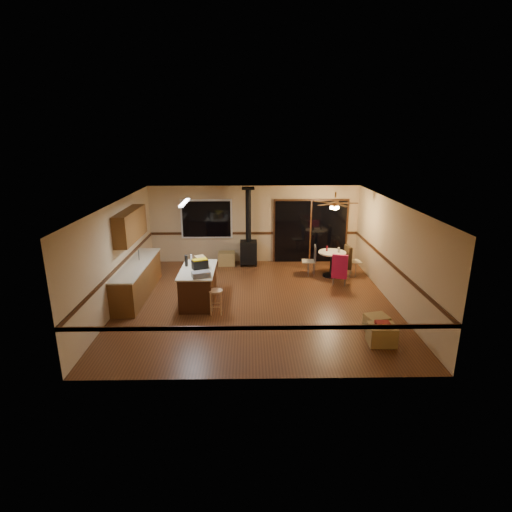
{
  "coord_description": "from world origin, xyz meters",
  "views": [
    {
      "loc": [
        -0.18,
        -9.7,
        4.17
      ],
      "look_at": [
        0.0,
        0.3,
        1.15
      ],
      "focal_mm": 28.0,
      "sensor_mm": 36.0,
      "label": 1
    }
  ],
  "objects_px": {
    "kitchen_island": "(198,285)",
    "blue_bucket": "(206,306)",
    "bar_stool": "(216,302)",
    "box_corner_a": "(382,335)",
    "toolbox_black": "(200,264)",
    "chair_left": "(312,257)",
    "chair_near": "(340,267)",
    "box_under_window": "(227,259)",
    "toolbox_grey": "(201,274)",
    "chair_right": "(349,257)",
    "box_corner_b": "(376,323)",
    "dining_table": "(332,260)",
    "wood_stove": "(248,244)"
  },
  "relations": [
    {
      "from": "dining_table",
      "to": "box_corner_a",
      "type": "distance_m",
      "value": 4.23
    },
    {
      "from": "chair_right",
      "to": "box_under_window",
      "type": "height_order",
      "value": "chair_right"
    },
    {
      "from": "dining_table",
      "to": "chair_right",
      "type": "distance_m",
      "value": 0.52
    },
    {
      "from": "chair_left",
      "to": "box_under_window",
      "type": "bearing_deg",
      "value": 158.11
    },
    {
      "from": "blue_bucket",
      "to": "box_corner_a",
      "type": "relative_size",
      "value": 0.6
    },
    {
      "from": "chair_right",
      "to": "box_corner_b",
      "type": "relative_size",
      "value": 1.49
    },
    {
      "from": "chair_left",
      "to": "box_corner_a",
      "type": "xyz_separation_m",
      "value": [
        0.81,
        -4.31,
        -0.38
      ]
    },
    {
      "from": "box_corner_a",
      "to": "chair_near",
      "type": "bearing_deg",
      "value": 92.84
    },
    {
      "from": "chair_right",
      "to": "toolbox_black",
      "type": "bearing_deg",
      "value": -156.16
    },
    {
      "from": "kitchen_island",
      "to": "chair_near",
      "type": "xyz_separation_m",
      "value": [
        3.9,
        1.05,
        0.14
      ]
    },
    {
      "from": "toolbox_grey",
      "to": "box_corner_a",
      "type": "bearing_deg",
      "value": -23.3
    },
    {
      "from": "chair_near",
      "to": "box_corner_a",
      "type": "height_order",
      "value": "chair_near"
    },
    {
      "from": "chair_left",
      "to": "blue_bucket",
      "type": "bearing_deg",
      "value": -139.38
    },
    {
      "from": "dining_table",
      "to": "chair_left",
      "type": "height_order",
      "value": "chair_left"
    },
    {
      "from": "chair_left",
      "to": "box_corner_a",
      "type": "relative_size",
      "value": 0.93
    },
    {
      "from": "toolbox_black",
      "to": "bar_stool",
      "type": "relative_size",
      "value": 0.66
    },
    {
      "from": "chair_near",
      "to": "chair_left",
      "type": "bearing_deg",
      "value": 123.54
    },
    {
      "from": "toolbox_grey",
      "to": "dining_table",
      "type": "bearing_deg",
      "value": 34.36
    },
    {
      "from": "toolbox_grey",
      "to": "box_corner_b",
      "type": "distance_m",
      "value": 4.2
    },
    {
      "from": "blue_bucket",
      "to": "box_under_window",
      "type": "xyz_separation_m",
      "value": [
        0.33,
        3.68,
        0.08
      ]
    },
    {
      "from": "bar_stool",
      "to": "box_corner_a",
      "type": "xyz_separation_m",
      "value": [
        3.56,
        -1.55,
        -0.1
      ]
    },
    {
      "from": "chair_left",
      "to": "box_corner_a",
      "type": "bearing_deg",
      "value": -79.4
    },
    {
      "from": "bar_stool",
      "to": "dining_table",
      "type": "bearing_deg",
      "value": 38.57
    },
    {
      "from": "chair_left",
      "to": "box_corner_a",
      "type": "distance_m",
      "value": 4.4
    },
    {
      "from": "box_under_window",
      "to": "chair_left",
      "type": "bearing_deg",
      "value": -21.89
    },
    {
      "from": "chair_left",
      "to": "chair_right",
      "type": "relative_size",
      "value": 0.74
    },
    {
      "from": "toolbox_grey",
      "to": "chair_right",
      "type": "height_order",
      "value": "toolbox_grey"
    },
    {
      "from": "kitchen_island",
      "to": "wood_stove",
      "type": "height_order",
      "value": "wood_stove"
    },
    {
      "from": "toolbox_grey",
      "to": "chair_right",
      "type": "distance_m",
      "value": 4.95
    },
    {
      "from": "bar_stool",
      "to": "chair_left",
      "type": "relative_size",
      "value": 1.19
    },
    {
      "from": "bar_stool",
      "to": "box_under_window",
      "type": "distance_m",
      "value": 3.85
    },
    {
      "from": "dining_table",
      "to": "box_under_window",
      "type": "relative_size",
      "value": 1.51
    },
    {
      "from": "box_under_window",
      "to": "box_corner_b",
      "type": "distance_m",
      "value": 6.01
    },
    {
      "from": "dining_table",
      "to": "box_corner_a",
      "type": "xyz_separation_m",
      "value": [
        0.21,
        -4.22,
        -0.32
      ]
    },
    {
      "from": "kitchen_island",
      "to": "blue_bucket",
      "type": "relative_size",
      "value": 5.05
    },
    {
      "from": "bar_stool",
      "to": "blue_bucket",
      "type": "xyz_separation_m",
      "value": [
        -0.27,
        0.17,
        -0.17
      ]
    },
    {
      "from": "bar_stool",
      "to": "box_under_window",
      "type": "bearing_deg",
      "value": 89.2
    },
    {
      "from": "chair_left",
      "to": "chair_right",
      "type": "bearing_deg",
      "value": -3.28
    },
    {
      "from": "box_corner_a",
      "to": "chair_right",
      "type": "bearing_deg",
      "value": 85.86
    },
    {
      "from": "chair_right",
      "to": "kitchen_island",
      "type": "bearing_deg",
      "value": -155.96
    },
    {
      "from": "kitchen_island",
      "to": "bar_stool",
      "type": "xyz_separation_m",
      "value": [
        0.51,
        -0.74,
        -0.15
      ]
    },
    {
      "from": "box_corner_b",
      "to": "box_under_window",
      "type": "bearing_deg",
      "value": 126.42
    },
    {
      "from": "toolbox_grey",
      "to": "box_under_window",
      "type": "distance_m",
      "value": 3.8
    },
    {
      "from": "toolbox_grey",
      "to": "chair_near",
      "type": "distance_m",
      "value": 4.11
    },
    {
      "from": "chair_left",
      "to": "toolbox_grey",
      "type": "bearing_deg",
      "value": -139.83
    },
    {
      "from": "bar_stool",
      "to": "box_corner_b",
      "type": "xyz_separation_m",
      "value": [
        3.62,
        -0.99,
        -0.12
      ]
    },
    {
      "from": "toolbox_black",
      "to": "box_corner_b",
      "type": "height_order",
      "value": "toolbox_black"
    },
    {
      "from": "toolbox_black",
      "to": "box_corner_b",
      "type": "distance_m",
      "value": 4.52
    },
    {
      "from": "toolbox_black",
      "to": "chair_left",
      "type": "bearing_deg",
      "value": 31.61
    },
    {
      "from": "toolbox_black",
      "to": "kitchen_island",
      "type": "bearing_deg",
      "value": -142.68
    }
  ]
}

